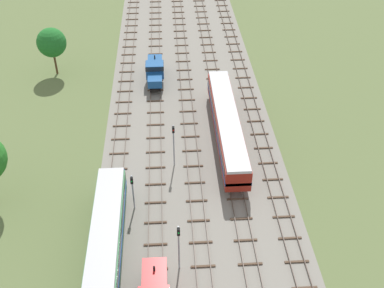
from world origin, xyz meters
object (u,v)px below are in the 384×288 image
Objects in this scene: signal_post_nearest at (179,243)px; signal_post_near at (133,188)px; diesel_railcar_far_left_near at (105,250)px; passenger_coach_centre_mid at (227,124)px; signal_post_mid at (174,141)px; shunter_loco_left_midfar at (155,70)px.

signal_post_near is at bearing 118.61° from signal_post_nearest.
diesel_railcar_far_left_near is 8.24m from signal_post_near.
diesel_railcar_far_left_near and passenger_coach_centre_mid have the same top height.
signal_post_near is 0.79× the size of signal_post_mid.
diesel_railcar_far_left_near is 3.46× the size of signal_post_mid.
shunter_loco_left_midfar is at bearing 96.40° from signal_post_mid.
passenger_coach_centre_mid reaches higher than shunter_loco_left_midfar.
signal_post_mid is at bearing 90.00° from signal_post_nearest.
signal_post_nearest reaches higher than passenger_coach_centre_mid.
signal_post_near is 8.40m from signal_post_mid.
signal_post_mid reaches higher than diesel_railcar_far_left_near.
signal_post_mid is (-6.86, -4.67, 1.11)m from passenger_coach_centre_mid.
passenger_coach_centre_mid is at bearing 54.98° from diesel_railcar_far_left_near.
signal_post_near reaches higher than diesel_railcar_far_left_near.
signal_post_mid reaches higher than signal_post_nearest.
signal_post_nearest is at bearing -61.39° from signal_post_near.
passenger_coach_centre_mid is 18.19m from shunter_loco_left_midfar.
diesel_railcar_far_left_near is 2.42× the size of shunter_loco_left_midfar.
passenger_coach_centre_mid is 2.60× the size of shunter_loco_left_midfar.
passenger_coach_centre_mid is at bearing 45.61° from signal_post_near.
diesel_railcar_far_left_near is at bearing -106.14° from signal_post_near.
diesel_railcar_far_left_near is 0.93× the size of passenger_coach_centre_mid.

